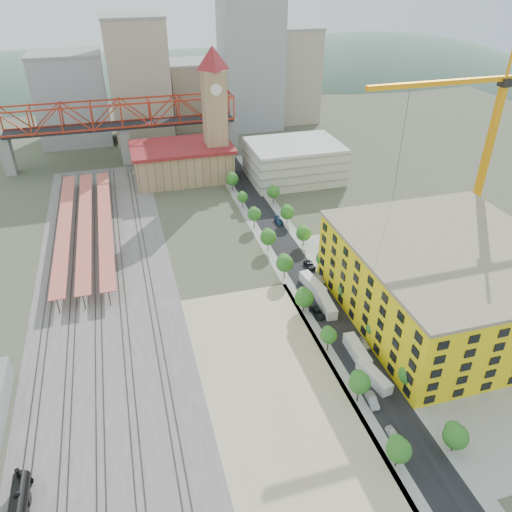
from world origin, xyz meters
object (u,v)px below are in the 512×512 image
object	(u,v)px
tower_crane	(481,132)
site_trailer_a	(374,377)
clock_tower	(214,102)
site_trailer_c	(326,304)
site_trailer_b	(357,351)
car_0	(394,435)
construction_building	(447,281)
site_trailer_d	(313,284)

from	to	relation	value
tower_crane	site_trailer_a	bearing A→B (deg)	-138.38
tower_crane	clock_tower	bearing A→B (deg)	128.20
tower_crane	site_trailer_c	distance (m)	62.09
site_trailer_c	clock_tower	bearing A→B (deg)	98.38
site_trailer_b	site_trailer_c	distance (m)	17.47
tower_crane	site_trailer_b	distance (m)	69.28
tower_crane	site_trailer_b	xyz separation A→B (m)	(-49.04, -35.76, -33.42)
tower_crane	site_trailer_a	xyz separation A→B (m)	(-49.04, -43.57, -33.48)
site_trailer_c	car_0	xyz separation A→B (m)	(-3.00, -39.02, -0.65)
construction_building	tower_crane	bearing A→B (deg)	50.05
clock_tower	car_0	distance (m)	132.88
site_trailer_a	car_0	size ratio (longest dim) A/B	2.22
clock_tower	site_trailer_c	bearing A→B (deg)	-84.96
clock_tower	construction_building	distance (m)	107.36
site_trailer_b	site_trailer_a	bearing A→B (deg)	-88.82
clock_tower	site_trailer_a	xyz separation A→B (m)	(8.00, -116.06, -27.43)
site_trailer_d	car_0	xyz separation A→B (m)	(-3.00, -47.92, -0.66)
construction_building	car_0	bearing A→B (deg)	-134.22
site_trailer_d	car_0	distance (m)	48.02
site_trailer_d	car_0	world-z (taller)	site_trailer_d
car_0	tower_crane	bearing A→B (deg)	47.15
clock_tower	site_trailer_d	distance (m)	86.69
clock_tower	car_0	xyz separation A→B (m)	(5.00, -129.80, -27.99)
construction_building	site_trailer_a	xyz separation A→B (m)	(-26.00, -16.06, -8.14)
site_trailer_c	site_trailer_b	bearing A→B (deg)	-86.66
car_0	site_trailer_d	bearing A→B (deg)	85.81
site_trailer_c	car_0	distance (m)	39.14
site_trailer_c	car_0	world-z (taller)	site_trailer_c
site_trailer_b	car_0	xyz separation A→B (m)	(-3.00, -21.56, -0.62)
site_trailer_a	construction_building	bearing A→B (deg)	21.91
construction_building	site_trailer_c	size ratio (longest dim) A/B	5.11
site_trailer_b	site_trailer_d	world-z (taller)	site_trailer_d
clock_tower	site_trailer_c	distance (m)	95.14
clock_tower	site_trailer_c	world-z (taller)	clock_tower
site_trailer_c	construction_building	bearing A→B (deg)	-16.19
clock_tower	site_trailer_a	bearing A→B (deg)	-86.06
site_trailer_b	car_0	bearing A→B (deg)	-96.74
construction_building	site_trailer_b	size ratio (longest dim) A/B	5.19
construction_building	site_trailer_c	world-z (taller)	construction_building
clock_tower	site_trailer_d	world-z (taller)	clock_tower
car_0	site_trailer_c	bearing A→B (deg)	85.00
construction_building	site_trailer_d	distance (m)	32.69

